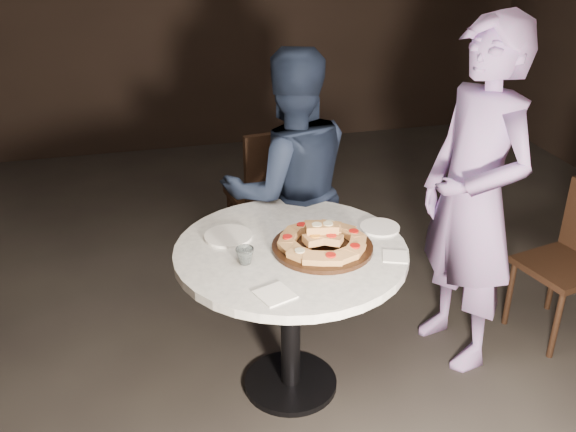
{
  "coord_description": "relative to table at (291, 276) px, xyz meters",
  "views": [
    {
      "loc": [
        -0.74,
        -2.34,
        2.12
      ],
      "look_at": [
        -0.13,
        0.07,
        0.89
      ],
      "focal_mm": 40.0,
      "sensor_mm": 36.0,
      "label": 1
    }
  ],
  "objects": [
    {
      "name": "plate_right",
      "position": [
        0.44,
        0.08,
        0.15
      ],
      "size": [
        0.22,
        0.22,
        0.01
      ],
      "primitive_type": "cylinder",
      "rotation": [
        0.0,
        0.0,
        -0.21
      ],
      "color": "white",
      "rests_on": "table"
    },
    {
      "name": "plate_left",
      "position": [
        -0.25,
        0.16,
        0.15
      ],
      "size": [
        0.23,
        0.23,
        0.01
      ],
      "primitive_type": "cylinder",
      "rotation": [
        0.0,
        0.0,
        0.08
      ],
      "color": "white",
      "rests_on": "table"
    },
    {
      "name": "napkin_near",
      "position": [
        -0.15,
        -0.34,
        0.15
      ],
      "size": [
        0.17,
        0.17,
        0.01
      ],
      "primitive_type": "cube",
      "rotation": [
        0.0,
        0.0,
        0.35
      ],
      "color": "white",
      "rests_on": "table"
    },
    {
      "name": "table",
      "position": [
        0.0,
        0.0,
        0.0
      ],
      "size": [
        1.1,
        1.1,
        0.76
      ],
      "rotation": [
        0.0,
        0.0,
        -0.08
      ],
      "color": "black",
      "rests_on": "ground"
    },
    {
      "name": "water_glass",
      "position": [
        -0.22,
        -0.08,
        0.18
      ],
      "size": [
        0.09,
        0.09,
        0.07
      ],
      "primitive_type": "imported",
      "rotation": [
        0.0,
        0.0,
        -0.13
      ],
      "color": "silver",
      "rests_on": "table"
    },
    {
      "name": "serving_board",
      "position": [
        0.13,
        -0.04,
        0.15
      ],
      "size": [
        0.54,
        0.54,
        0.02
      ],
      "primitive_type": "cylinder",
      "rotation": [
        0.0,
        0.0,
        -0.29
      ],
      "color": "black",
      "rests_on": "table"
    },
    {
      "name": "diner_navy",
      "position": [
        0.16,
        0.63,
        0.13
      ],
      "size": [
        0.74,
        0.58,
        1.5
      ],
      "primitive_type": "imported",
      "rotation": [
        0.0,
        0.0,
        3.16
      ],
      "color": "black",
      "rests_on": "ground"
    },
    {
      "name": "chair_right",
      "position": [
        1.56,
        0.09,
        -0.15
      ],
      "size": [
        0.47,
        0.45,
        0.81
      ],
      "rotation": [
        0.0,
        0.0,
        -1.36
      ],
      "color": "black",
      "rests_on": "ground"
    },
    {
      "name": "chair_far",
      "position": [
        0.17,
        1.03,
        -0.06
      ],
      "size": [
        0.52,
        0.54,
        0.98
      ],
      "rotation": [
        0.0,
        0.0,
        3.28
      ],
      "color": "black",
      "rests_on": "ground"
    },
    {
      "name": "diner_teal",
      "position": [
        0.9,
        0.08,
        0.24
      ],
      "size": [
        0.52,
        0.69,
        1.72
      ],
      "primitive_type": "imported",
      "rotation": [
        0.0,
        0.0,
        -1.38
      ],
      "color": "#866DAC",
      "rests_on": "ground"
    },
    {
      "name": "focaccia_pile",
      "position": [
        0.13,
        -0.04,
        0.19
      ],
      "size": [
        0.39,
        0.39,
        0.1
      ],
      "rotation": [
        0.0,
        0.0,
        0.15
      ],
      "color": "#C1864B",
      "rests_on": "serving_board"
    },
    {
      "name": "floor",
      "position": [
        0.13,
        -0.02,
        -0.62
      ],
      "size": [
        7.0,
        7.0,
        0.0
      ],
      "primitive_type": "plane",
      "color": "black",
      "rests_on": "ground"
    },
    {
      "name": "napkin_far",
      "position": [
        0.41,
        -0.19,
        0.14
      ],
      "size": [
        0.13,
        0.13,
        0.01
      ],
      "primitive_type": "cube",
      "rotation": [
        0.0,
        0.0,
        -0.37
      ],
      "color": "white",
      "rests_on": "table"
    }
  ]
}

